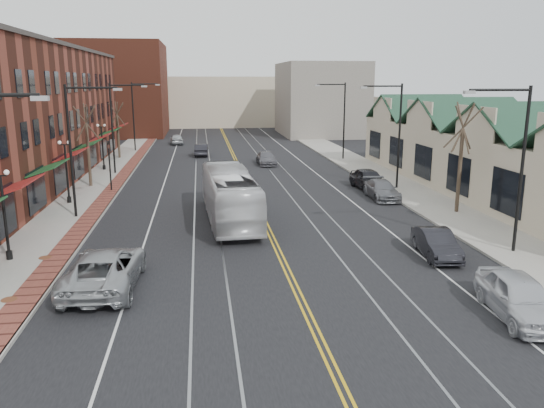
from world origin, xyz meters
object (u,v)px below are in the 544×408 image
object	(u,v)px
transit_bus	(230,196)
parked_car_d	(369,179)
parked_suv	(105,269)
parked_car_c	(382,190)
parked_car_a	(519,297)
parked_car_b	(436,243)

from	to	relation	value
transit_bus	parked_car_d	bearing A→B (deg)	-147.60
parked_suv	parked_car_c	bearing A→B (deg)	-136.60
parked_car_a	parked_car_d	bearing A→B (deg)	92.74
parked_car_c	parked_car_d	bearing A→B (deg)	89.71
parked_suv	parked_car_b	distance (m)	15.40
parked_suv	parked_car_a	bearing A→B (deg)	164.58
parked_car_d	parked_suv	bearing A→B (deg)	-136.63
parked_suv	parked_car_a	distance (m)	16.03
parked_car_b	parked_car_c	size ratio (longest dim) A/B	0.88
parked_suv	parked_car_d	size ratio (longest dim) A/B	1.26
parked_suv	transit_bus	bearing A→B (deg)	-117.17
parked_car_a	parked_car_b	distance (m)	6.86
parked_car_a	transit_bus	bearing A→B (deg)	129.57
parked_car_d	parked_car_a	bearing A→B (deg)	-97.91
parked_car_c	parked_car_d	world-z (taller)	parked_car_d
parked_suv	parked_car_a	xyz separation A→B (m)	(15.27, -4.88, -0.04)
parked_car_d	transit_bus	bearing A→B (deg)	-148.10
parked_car_a	parked_car_b	world-z (taller)	parked_car_a
transit_bus	parked_suv	xyz separation A→B (m)	(-5.74, -10.15, -0.73)
parked_car_c	parked_car_b	bearing A→B (deg)	-95.88
parked_car_c	parked_suv	bearing A→B (deg)	-137.29
parked_car_a	parked_car_b	bearing A→B (deg)	97.20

